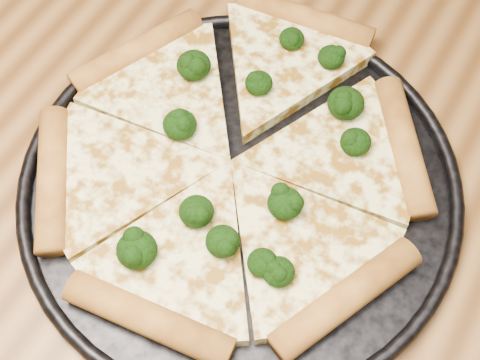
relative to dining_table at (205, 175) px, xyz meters
The scene contains 5 objects.
ground 0.66m from the dining_table, ahead, with size 4.00×4.00×0.00m, color brown.
dining_table is the anchor object (origin of this frame).
pizza_pan 0.13m from the dining_table, 29.94° to the right, with size 0.40×0.40×0.02m.
pizza 0.12m from the dining_table, 24.71° to the right, with size 0.38×0.39×0.03m.
broccoli_florets 0.14m from the dining_table, 14.62° to the right, with size 0.20×0.30×0.03m.
Camera 1 is at (0.22, -0.30, 1.30)m, focal length 50.98 mm.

